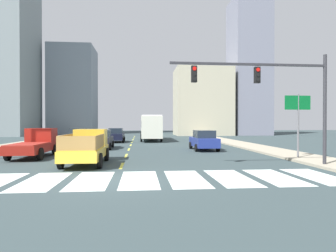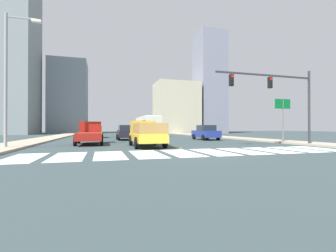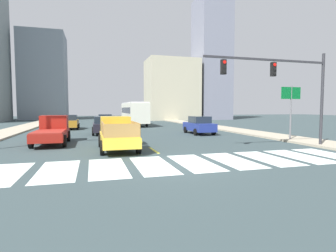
# 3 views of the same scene
# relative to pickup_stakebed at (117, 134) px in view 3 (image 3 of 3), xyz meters

# --- Properties ---
(ground_plane) EXTENTS (160.00, 160.00, 0.00)m
(ground_plane) POSITION_rel_pickup_stakebed_xyz_m (2.05, -5.16, -0.94)
(ground_plane) COLOR #334244
(sidewalk_right) EXTENTS (3.04, 110.00, 0.15)m
(sidewalk_right) POSITION_rel_pickup_stakebed_xyz_m (13.81, 12.84, -0.86)
(sidewalk_right) COLOR tan
(sidewalk_right) RESTS_ON ground
(sidewalk_left) EXTENTS (3.04, 110.00, 0.15)m
(sidewalk_left) POSITION_rel_pickup_stakebed_xyz_m (-9.71, 12.84, -0.86)
(sidewalk_left) COLOR tan
(sidewalk_left) RESTS_ON ground
(crosswalk_stripe_1) EXTENTS (1.53, 3.98, 0.01)m
(crosswalk_stripe_1) POSITION_rel_pickup_stakebed_xyz_m (-4.77, -5.16, -0.93)
(crosswalk_stripe_1) COLOR silver
(crosswalk_stripe_1) RESTS_ON ground
(crosswalk_stripe_2) EXTENTS (1.53, 3.98, 0.01)m
(crosswalk_stripe_2) POSITION_rel_pickup_stakebed_xyz_m (-2.82, -5.16, -0.93)
(crosswalk_stripe_2) COLOR silver
(crosswalk_stripe_2) RESTS_ON ground
(crosswalk_stripe_3) EXTENTS (1.53, 3.98, 0.01)m
(crosswalk_stripe_3) POSITION_rel_pickup_stakebed_xyz_m (-0.87, -5.16, -0.93)
(crosswalk_stripe_3) COLOR silver
(crosswalk_stripe_3) RESTS_ON ground
(crosswalk_stripe_4) EXTENTS (1.53, 3.98, 0.01)m
(crosswalk_stripe_4) POSITION_rel_pickup_stakebed_xyz_m (1.08, -5.16, -0.93)
(crosswalk_stripe_4) COLOR silver
(crosswalk_stripe_4) RESTS_ON ground
(crosswalk_stripe_5) EXTENTS (1.53, 3.98, 0.01)m
(crosswalk_stripe_5) POSITION_rel_pickup_stakebed_xyz_m (3.03, -5.16, -0.93)
(crosswalk_stripe_5) COLOR silver
(crosswalk_stripe_5) RESTS_ON ground
(crosswalk_stripe_6) EXTENTS (1.53, 3.98, 0.01)m
(crosswalk_stripe_6) POSITION_rel_pickup_stakebed_xyz_m (4.98, -5.16, -0.93)
(crosswalk_stripe_6) COLOR silver
(crosswalk_stripe_6) RESTS_ON ground
(crosswalk_stripe_7) EXTENTS (1.53, 3.98, 0.01)m
(crosswalk_stripe_7) POSITION_rel_pickup_stakebed_xyz_m (6.92, -5.16, -0.93)
(crosswalk_stripe_7) COLOR silver
(crosswalk_stripe_7) RESTS_ON ground
(crosswalk_stripe_8) EXTENTS (1.53, 3.98, 0.01)m
(crosswalk_stripe_8) POSITION_rel_pickup_stakebed_xyz_m (8.87, -5.16, -0.93)
(crosswalk_stripe_8) COLOR silver
(crosswalk_stripe_8) RESTS_ON ground
(crosswalk_stripe_9) EXTENTS (1.53, 3.98, 0.01)m
(crosswalk_stripe_9) POSITION_rel_pickup_stakebed_xyz_m (10.82, -5.16, -0.93)
(crosswalk_stripe_9) COLOR silver
(crosswalk_stripe_9) RESTS_ON ground
(lane_dash_0) EXTENTS (0.16, 2.40, 0.01)m
(lane_dash_0) POSITION_rel_pickup_stakebed_xyz_m (2.05, -1.16, -0.93)
(lane_dash_0) COLOR #D2CF43
(lane_dash_0) RESTS_ON ground
(lane_dash_1) EXTENTS (0.16, 2.40, 0.01)m
(lane_dash_1) POSITION_rel_pickup_stakebed_xyz_m (2.05, 3.84, -0.93)
(lane_dash_1) COLOR #D2CF43
(lane_dash_1) RESTS_ON ground
(lane_dash_2) EXTENTS (0.16, 2.40, 0.01)m
(lane_dash_2) POSITION_rel_pickup_stakebed_xyz_m (2.05, 8.84, -0.93)
(lane_dash_2) COLOR #D2CF43
(lane_dash_2) RESTS_ON ground
(lane_dash_3) EXTENTS (0.16, 2.40, 0.01)m
(lane_dash_3) POSITION_rel_pickup_stakebed_xyz_m (2.05, 13.84, -0.93)
(lane_dash_3) COLOR #D2CF43
(lane_dash_3) RESTS_ON ground
(lane_dash_4) EXTENTS (0.16, 2.40, 0.01)m
(lane_dash_4) POSITION_rel_pickup_stakebed_xyz_m (2.05, 18.84, -0.93)
(lane_dash_4) COLOR #D2CF43
(lane_dash_4) RESTS_ON ground
(lane_dash_5) EXTENTS (0.16, 2.40, 0.01)m
(lane_dash_5) POSITION_rel_pickup_stakebed_xyz_m (2.05, 23.84, -0.93)
(lane_dash_5) COLOR #D2CF43
(lane_dash_5) RESTS_ON ground
(lane_dash_6) EXTENTS (0.16, 2.40, 0.01)m
(lane_dash_6) POSITION_rel_pickup_stakebed_xyz_m (2.05, 28.84, -0.93)
(lane_dash_6) COLOR #D2CF43
(lane_dash_6) RESTS_ON ground
(lane_dash_7) EXTENTS (0.16, 2.40, 0.01)m
(lane_dash_7) POSITION_rel_pickup_stakebed_xyz_m (2.05, 33.84, -0.93)
(lane_dash_7) COLOR #D2CF43
(lane_dash_7) RESTS_ON ground
(pickup_stakebed) EXTENTS (2.18, 5.20, 1.96)m
(pickup_stakebed) POSITION_rel_pickup_stakebed_xyz_m (0.00, 0.00, 0.00)
(pickup_stakebed) COLOR gold
(pickup_stakebed) RESTS_ON ground
(pickup_dark) EXTENTS (2.18, 5.20, 1.96)m
(pickup_dark) POSITION_rel_pickup_stakebed_xyz_m (-4.17, 3.74, -0.02)
(pickup_dark) COLOR maroon
(pickup_dark) RESTS_ON ground
(city_bus) EXTENTS (2.72, 10.80, 3.32)m
(city_bus) POSITION_rel_pickup_stakebed_xyz_m (4.44, 22.17, 1.02)
(city_bus) COLOR silver
(city_bus) RESTS_ON ground
(sedan_near_left) EXTENTS (2.02, 4.40, 1.72)m
(sedan_near_left) POSITION_rel_pickup_stakebed_xyz_m (-3.99, 17.14, -0.08)
(sedan_near_left) COLOR #A8721F
(sedan_near_left) RESTS_ON ground
(sedan_mid) EXTENTS (2.02, 4.40, 1.72)m
(sedan_mid) POSITION_rel_pickup_stakebed_xyz_m (8.53, 7.51, -0.08)
(sedan_mid) COLOR navy
(sedan_mid) RESTS_ON ground
(sedan_near_right) EXTENTS (2.02, 4.40, 1.72)m
(sedan_near_right) POSITION_rel_pickup_stakebed_xyz_m (0.13, 18.73, -0.08)
(sedan_near_right) COLOR black
(sedan_near_right) RESTS_ON ground
(sedan_far) EXTENTS (2.02, 4.40, 1.72)m
(sedan_far) POSITION_rel_pickup_stakebed_xyz_m (-0.49, 9.80, -0.08)
(sedan_far) COLOR black
(sedan_far) RESTS_ON ground
(traffic_signal_gantry) EXTENTS (8.43, 0.27, 6.00)m
(traffic_signal_gantry) POSITION_rel_pickup_stakebed_xyz_m (10.23, -2.56, 3.24)
(traffic_signal_gantry) COLOR #2D2D33
(traffic_signal_gantry) RESTS_ON ground
(direction_sign_green) EXTENTS (1.70, 0.12, 4.20)m
(direction_sign_green) POSITION_rel_pickup_stakebed_xyz_m (13.10, 0.50, 2.10)
(direction_sign_green) COLOR slate
(direction_sign_green) RESTS_ON ground
(block_mid_left) EXTENTS (7.01, 7.54, 26.60)m
(block_mid_left) POSITION_rel_pickup_stakebed_xyz_m (24.49, 38.99, 12.36)
(block_mid_left) COLOR gray
(block_mid_left) RESTS_ON ground
(block_mid_right) EXTENTS (10.58, 8.06, 12.78)m
(block_mid_right) POSITION_rel_pickup_stakebed_xyz_m (15.07, 38.64, 5.45)
(block_mid_right) COLOR #B8B296
(block_mid_right) RESTS_ON ground
(block_low_left) EXTENTS (9.15, 9.50, 18.85)m
(block_low_left) POSITION_rel_pickup_stakebed_xyz_m (-11.54, 48.71, 8.49)
(block_low_left) COLOR gray
(block_low_left) RESTS_ON ground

